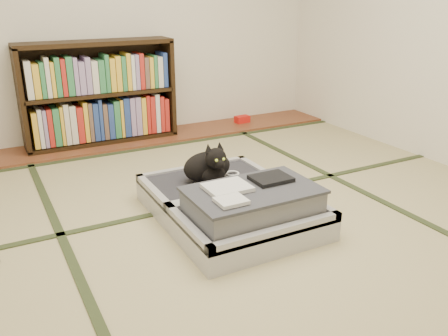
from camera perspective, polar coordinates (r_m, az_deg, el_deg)
name	(u,v)px	position (r m, az deg, el deg)	size (l,w,h in m)	color
floor	(244,226)	(2.89, 2.40, -6.98)	(4.50, 4.50, 0.00)	tan
wood_strip	(138,139)	(4.60, -10.27, 3.46)	(4.00, 0.50, 0.02)	brown
red_item	(242,119)	(5.06, 2.20, 5.89)	(0.15, 0.09, 0.07)	red
tatami_borders	(208,196)	(3.28, -1.96, -3.39)	(4.00, 4.50, 0.01)	#2D381E
bookcase	(99,95)	(4.47, -14.76, 8.50)	(1.36, 0.31, 0.92)	black
suitcase	(233,204)	(2.89, 1.11, -4.38)	(0.83, 1.11, 0.33)	#ADADB2
cat	(209,166)	(3.06, -1.81, 0.19)	(0.37, 0.37, 0.30)	black
cable_coil	(232,175)	(3.19, 0.92, -0.79)	(0.12, 0.12, 0.03)	white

